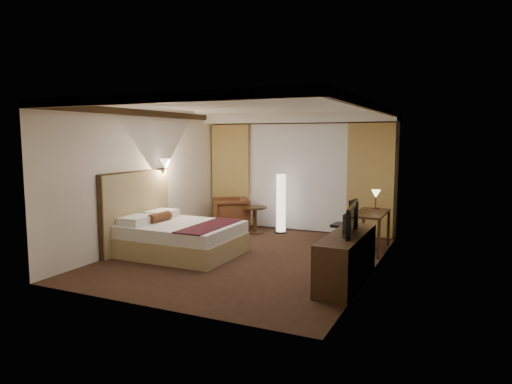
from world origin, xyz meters
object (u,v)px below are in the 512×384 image
at_px(bed, 182,239).
at_px(television, 346,214).
at_px(floor_lamp, 281,204).
at_px(dresser, 347,258).
at_px(side_table, 255,220).
at_px(desk, 370,231).
at_px(office_chair, 344,224).
at_px(armchair, 231,212).

bearing_deg(bed, television, -6.34).
height_order(floor_lamp, television, floor_lamp).
bearing_deg(dresser, floor_lamp, 127.30).
relative_size(side_table, desk, 0.51).
bearing_deg(office_chair, dresser, -67.40).
bearing_deg(dresser, desk, 91.36).
bearing_deg(floor_lamp, armchair, -169.72).
relative_size(office_chair, television, 0.98).
bearing_deg(desk, floor_lamp, 159.78).
bearing_deg(desk, television, -89.46).
xyz_separation_m(floor_lamp, television, (2.19, -2.91, 0.36)).
bearing_deg(floor_lamp, desk, -20.22).
bearing_deg(bed, desk, 29.45).
distance_m(floor_lamp, television, 3.66).
relative_size(floor_lamp, television, 1.35).
height_order(side_table, floor_lamp, floor_lamp).
xyz_separation_m(side_table, floor_lamp, (0.53, 0.27, 0.37)).
bearing_deg(television, armchair, 45.63).
distance_m(armchair, floor_lamp, 1.23).
bearing_deg(office_chair, armchair, 174.73).
bearing_deg(side_table, dresser, -43.91).
distance_m(bed, dresser, 3.19).
distance_m(dresser, television, 0.66).
distance_m(office_chair, television, 2.20).
height_order(bed, floor_lamp, floor_lamp).
distance_m(side_table, office_chair, 2.27).
bearing_deg(floor_lamp, television, -53.08).
bearing_deg(dresser, television, 180.00).
height_order(armchair, dresser, armchair).
height_order(armchair, television, television).
distance_m(bed, side_table, 2.34).
bearing_deg(armchair, office_chair, 44.18).
bearing_deg(desk, office_chair, -174.44).
relative_size(armchair, television, 0.84).
bearing_deg(office_chair, side_table, 172.38).
relative_size(side_table, floor_lamp, 0.45).
xyz_separation_m(desk, office_chair, (-0.51, -0.05, 0.12)).
height_order(bed, side_table, side_table).
bearing_deg(television, desk, -5.17).
distance_m(bed, office_chair, 3.13).
bearing_deg(office_chair, bed, -139.39).
height_order(desk, television, television).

